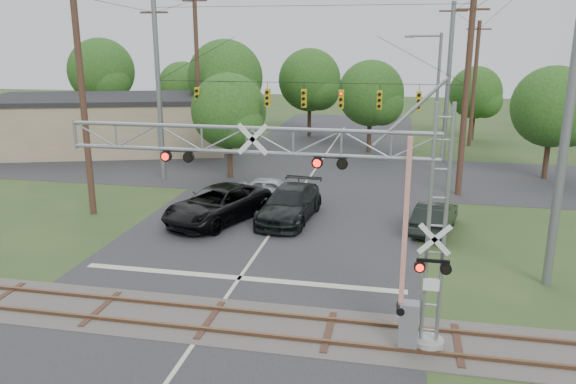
% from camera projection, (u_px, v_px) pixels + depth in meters
% --- Properties ---
extents(ground, '(160.00, 160.00, 0.00)m').
position_uv_depth(ground, '(188.00, 352.00, 16.89)').
color(ground, '#2C431F').
rests_on(ground, ground).
extents(road_main, '(14.00, 90.00, 0.02)m').
position_uv_depth(road_main, '(266.00, 240.00, 26.34)').
color(road_main, '#2A2A2D').
rests_on(road_main, ground).
extents(road_cross, '(90.00, 12.00, 0.02)m').
position_uv_depth(road_cross, '(313.00, 172.00, 39.57)').
color(road_cross, '#2A2A2D').
rests_on(road_cross, ground).
extents(railroad_track, '(90.00, 3.20, 0.17)m').
position_uv_depth(railroad_track, '(210.00, 320.00, 18.77)').
color(railroad_track, '#4A4640').
rests_on(railroad_track, ground).
extents(crossing_gantry, '(11.76, 0.96, 7.48)m').
position_uv_depth(crossing_gantry, '(319.00, 196.00, 16.50)').
color(crossing_gantry, gray).
rests_on(crossing_gantry, ground).
extents(traffic_signal_span, '(19.34, 0.36, 11.50)m').
position_uv_depth(traffic_signal_span, '(318.00, 97.00, 34.11)').
color(traffic_signal_span, slate).
rests_on(traffic_signal_span, ground).
extents(pickup_black, '(5.07, 7.05, 1.78)m').
position_uv_depth(pickup_black, '(218.00, 204.00, 28.86)').
color(pickup_black, black).
rests_on(pickup_black, ground).
extents(car_dark, '(2.92, 6.12, 1.72)m').
position_uv_depth(car_dark, '(290.00, 204.00, 29.07)').
color(car_dark, black).
rests_on(car_dark, ground).
extents(sedan_silver, '(4.17, 1.77, 1.41)m').
position_uv_depth(sedan_silver, '(272.00, 190.00, 32.39)').
color(sedan_silver, '#AFB0B7').
rests_on(sedan_silver, ground).
extents(suv_dark, '(2.57, 4.72, 1.47)m').
position_uv_depth(suv_dark, '(435.00, 217.00, 27.39)').
color(suv_dark, black).
rests_on(suv_dark, ground).
extents(commercial_building, '(21.39, 15.32, 4.51)m').
position_uv_depth(commercial_building, '(111.00, 123.00, 47.24)').
color(commercial_building, '#877B5A').
rests_on(commercial_building, ground).
extents(streetlight, '(2.54, 0.26, 9.52)m').
position_uv_depth(streetlight, '(434.00, 95.00, 39.05)').
color(streetlight, slate).
rests_on(streetlight, ground).
extents(utility_poles, '(24.24, 29.91, 13.31)m').
position_uv_depth(utility_poles, '(346.00, 86.00, 36.13)').
color(utility_poles, '#3C241B').
rests_on(utility_poles, ground).
extents(treeline, '(54.43, 23.74, 9.26)m').
position_uv_depth(treeline, '(304.00, 85.00, 48.81)').
color(treeline, '#39271A').
rests_on(treeline, ground).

